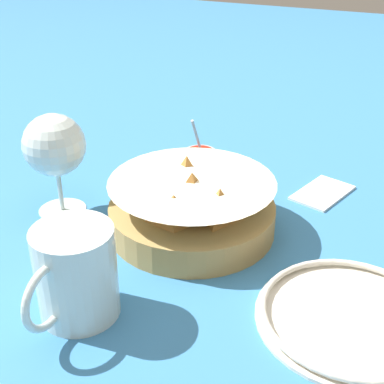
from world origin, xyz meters
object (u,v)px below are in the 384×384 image
sauce_cup (200,158)px  side_plate (350,316)px  beer_mug (76,277)px  wine_glass (55,148)px  food_basket (193,208)px

sauce_cup → side_plate: 0.44m
sauce_cup → beer_mug: (0.42, 0.03, 0.03)m
wine_glass → side_plate: 0.47m
food_basket → wine_glass: (0.03, -0.21, 0.07)m
sauce_cup → side_plate: sauce_cup is taller
food_basket → wine_glass: size_ratio=1.53×
beer_mug → side_plate: size_ratio=0.62×
sauce_cup → beer_mug: beer_mug is taller
sauce_cup → beer_mug: size_ratio=0.78×
food_basket → sauce_cup: size_ratio=2.29×
sauce_cup → wine_glass: size_ratio=0.67×
food_basket → side_plate: food_basket is taller
side_plate → food_basket: bearing=-112.1°
food_basket → side_plate: (0.10, 0.25, -0.03)m
sauce_cup → side_plate: size_ratio=0.48×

